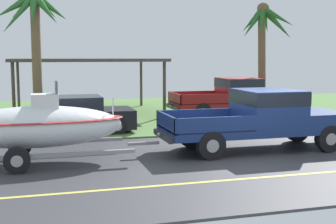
{
  "coord_description": "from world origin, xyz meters",
  "views": [
    {
      "loc": [
        -5.46,
        -11.26,
        2.85
      ],
      "look_at": [
        -1.69,
        2.02,
        1.14
      ],
      "focal_mm": 48.74,
      "sensor_mm": 36.0,
      "label": 1
    }
  ],
  "objects_px": {
    "parked_pickup_background": "(238,95)",
    "palm_tree_mid": "(265,32)",
    "parked_sedan_near": "(72,116)",
    "carport_awning": "(86,61)",
    "boat_on_trailer": "(36,126)",
    "palm_tree_near_left": "(34,22)",
    "pickup_truck_towing": "(266,116)"
  },
  "relations": [
    {
      "from": "parked_pickup_background",
      "to": "carport_awning",
      "type": "distance_m",
      "value": 7.47
    },
    {
      "from": "parked_pickup_background",
      "to": "palm_tree_mid",
      "type": "distance_m",
      "value": 3.61
    },
    {
      "from": "boat_on_trailer",
      "to": "carport_awning",
      "type": "bearing_deg",
      "value": 76.82
    },
    {
      "from": "boat_on_trailer",
      "to": "parked_pickup_background",
      "type": "height_order",
      "value": "boat_on_trailer"
    },
    {
      "from": "palm_tree_near_left",
      "to": "parked_pickup_background",
      "type": "bearing_deg",
      "value": 3.68
    },
    {
      "from": "pickup_truck_towing",
      "to": "carport_awning",
      "type": "distance_m",
      "value": 11.08
    },
    {
      "from": "boat_on_trailer",
      "to": "carport_awning",
      "type": "xyz_separation_m",
      "value": [
        2.35,
        10.05,
        1.61
      ]
    },
    {
      "from": "boat_on_trailer",
      "to": "parked_sedan_near",
      "type": "bearing_deg",
      "value": 74.47
    },
    {
      "from": "boat_on_trailer",
      "to": "palm_tree_near_left",
      "type": "height_order",
      "value": "palm_tree_near_left"
    },
    {
      "from": "pickup_truck_towing",
      "to": "parked_sedan_near",
      "type": "bearing_deg",
      "value": 141.11
    },
    {
      "from": "parked_sedan_near",
      "to": "palm_tree_near_left",
      "type": "distance_m",
      "value": 4.18
    },
    {
      "from": "parked_pickup_background",
      "to": "palm_tree_near_left",
      "type": "distance_m",
      "value": 9.53
    },
    {
      "from": "pickup_truck_towing",
      "to": "parked_sedan_near",
      "type": "height_order",
      "value": "pickup_truck_towing"
    },
    {
      "from": "parked_pickup_background",
      "to": "pickup_truck_towing",
      "type": "bearing_deg",
      "value": -107.71
    },
    {
      "from": "boat_on_trailer",
      "to": "palm_tree_mid",
      "type": "distance_m",
      "value": 13.76
    },
    {
      "from": "parked_sedan_near",
      "to": "carport_awning",
      "type": "bearing_deg",
      "value": 78.72
    },
    {
      "from": "carport_awning",
      "to": "palm_tree_mid",
      "type": "bearing_deg",
      "value": -13.73
    },
    {
      "from": "boat_on_trailer",
      "to": "parked_sedan_near",
      "type": "distance_m",
      "value": 4.63
    },
    {
      "from": "carport_awning",
      "to": "pickup_truck_towing",
      "type": "bearing_deg",
      "value": -66.33
    },
    {
      "from": "boat_on_trailer",
      "to": "palm_tree_mid",
      "type": "relative_size",
      "value": 1.09
    },
    {
      "from": "pickup_truck_towing",
      "to": "parked_pickup_background",
      "type": "bearing_deg",
      "value": 72.29
    },
    {
      "from": "parked_pickup_background",
      "to": "carport_awning",
      "type": "xyz_separation_m",
      "value": [
        -6.64,
        3.04,
        1.58
      ]
    },
    {
      "from": "pickup_truck_towing",
      "to": "palm_tree_near_left",
      "type": "distance_m",
      "value": 9.83
    },
    {
      "from": "carport_awning",
      "to": "palm_tree_mid",
      "type": "distance_m",
      "value": 8.81
    },
    {
      "from": "boat_on_trailer",
      "to": "parked_pickup_background",
      "type": "relative_size",
      "value": 1.03
    },
    {
      "from": "boat_on_trailer",
      "to": "palm_tree_near_left",
      "type": "xyz_separation_m",
      "value": [
        0.01,
        6.43,
        3.15
      ]
    },
    {
      "from": "parked_sedan_near",
      "to": "carport_awning",
      "type": "relative_size",
      "value": 0.62
    },
    {
      "from": "parked_sedan_near",
      "to": "carport_awning",
      "type": "xyz_separation_m",
      "value": [
        1.12,
        5.59,
        1.93
      ]
    },
    {
      "from": "palm_tree_near_left",
      "to": "carport_awning",
      "type": "bearing_deg",
      "value": 57.07
    },
    {
      "from": "parked_pickup_background",
      "to": "palm_tree_near_left",
      "type": "height_order",
      "value": "palm_tree_near_left"
    },
    {
      "from": "parked_pickup_background",
      "to": "palm_tree_mid",
      "type": "xyz_separation_m",
      "value": [
        1.81,
        0.97,
        2.97
      ]
    },
    {
      "from": "pickup_truck_towing",
      "to": "parked_sedan_near",
      "type": "distance_m",
      "value": 7.1
    }
  ]
}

